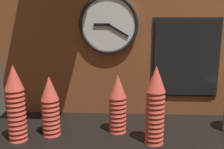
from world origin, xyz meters
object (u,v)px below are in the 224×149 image
cup_stack_center (118,104)px  wall_clock (109,25)px  cup_stack_left (50,106)px  menu_board (186,58)px  cup_stack_center_right (155,105)px  cup_stack_far_left (16,103)px

cup_stack_center → wall_clock: wall_clock is taller
cup_stack_center → cup_stack_left: bearing=-171.5°
cup_stack_center → menu_board: (0.38, 0.25, 0.19)m
cup_stack_center_right → cup_stack_center: size_ratio=1.23×
cup_stack_center_right → cup_stack_left: cup_stack_center_right is taller
cup_stack_center_right → cup_stack_far_left: size_ratio=1.00×
cup_stack_center_right → cup_stack_far_left: bearing=-179.6°
menu_board → cup_stack_center_right: bearing=-119.3°
cup_stack_left → wall_clock: bearing=46.8°
cup_stack_center_right → cup_stack_center: (-0.18, 0.11, -0.03)m
cup_stack_far_left → cup_stack_center_right: bearing=0.4°
cup_stack_center_right → wall_clock: bearing=123.8°
cup_stack_far_left → cup_stack_center: bearing=13.6°
cup_stack_left → wall_clock: size_ratio=0.91×
wall_clock → menu_board: size_ratio=0.73×
cup_stack_center → cup_stack_far_left: bearing=-166.4°
cup_stack_center_right → menu_board: bearing=60.7°
cup_stack_center → wall_clock: bearing=103.7°
cup_stack_far_left → menu_board: menu_board is taller
wall_clock → menu_board: (0.43, 0.01, -0.19)m
cup_stack_center_right → menu_board: menu_board is taller
cup_stack_left → wall_clock: (0.27, 0.29, 0.38)m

